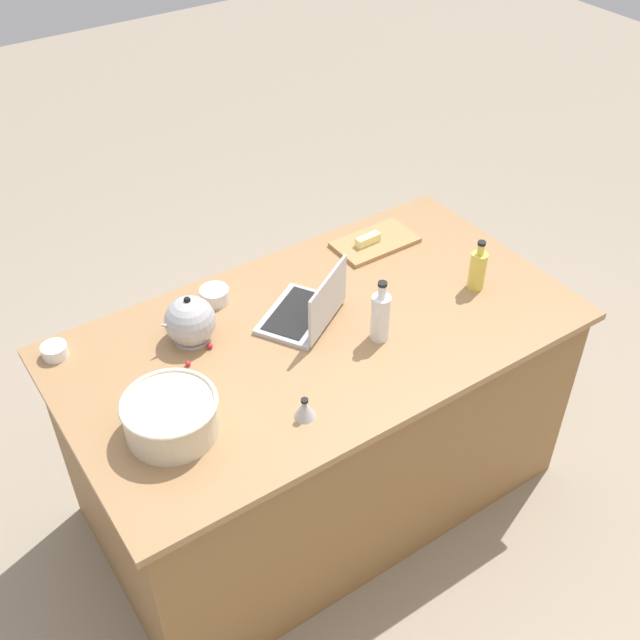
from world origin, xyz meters
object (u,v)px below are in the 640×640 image
object	(u,v)px
laptop	(308,310)
bottle_vinegar	(380,316)
kettle	(190,321)
kitchen_timer	(305,409)
cutting_board	(375,242)
ramekin_small	(55,351)
ramekin_medium	(214,295)
mixing_bowl_large	(171,415)
bottle_oil	(478,269)
butter_stick_left	(368,240)

from	to	relation	value
laptop	bottle_vinegar	distance (m)	0.27
kettle	kitchen_timer	world-z (taller)	kettle
cutting_board	ramekin_small	size ratio (longest dim) A/B	3.79
ramekin_medium	kitchen_timer	distance (m)	0.68
mixing_bowl_large	ramekin_small	bearing A→B (deg)	-71.11
mixing_bowl_large	cutting_board	bearing A→B (deg)	-157.70
bottle_oil	butter_stick_left	distance (m)	0.48
kettle	kitchen_timer	distance (m)	0.55
bottle_oil	cutting_board	bearing A→B (deg)	-72.46
laptop	mixing_bowl_large	bearing A→B (deg)	18.25
bottle_oil	kitchen_timer	bearing A→B (deg)	12.30
laptop	mixing_bowl_large	size ratio (longest dim) A/B	1.26
laptop	mixing_bowl_large	distance (m)	0.68
kitchen_timer	bottle_oil	bearing A→B (deg)	-167.70
ramekin_small	laptop	bearing A→B (deg)	158.30
mixing_bowl_large	ramekin_small	size ratio (longest dim) A/B	3.36
kitchen_timer	kettle	bearing A→B (deg)	-76.82
mixing_bowl_large	bottle_oil	world-z (taller)	bottle_oil
bottle_vinegar	cutting_board	xyz separation A→B (m)	(-0.34, -0.48, -0.09)
laptop	cutting_board	bearing A→B (deg)	-152.80
laptop	bottle_vinegar	world-z (taller)	bottle_vinegar
bottle_vinegar	ramekin_medium	size ratio (longest dim) A/B	2.23
cutting_board	bottle_vinegar	bearing A→B (deg)	54.26
cutting_board	ramekin_small	bearing A→B (deg)	-3.17
butter_stick_left	laptop	bearing A→B (deg)	29.09
ramekin_small	ramekin_medium	distance (m)	0.60
ramekin_small	kitchen_timer	size ratio (longest dim) A/B	1.16
laptop	ramekin_small	bearing A→B (deg)	-21.70
ramekin_medium	kettle	bearing A→B (deg)	40.70
bottle_vinegar	kettle	world-z (taller)	bottle_vinegar
bottle_oil	kettle	world-z (taller)	bottle_oil
butter_stick_left	ramekin_small	xyz separation A→B (m)	(1.29, -0.07, -0.01)
bottle_vinegar	cutting_board	world-z (taller)	bottle_vinegar
mixing_bowl_large	kitchen_timer	distance (m)	0.41
ramekin_medium	ramekin_small	bearing A→B (deg)	-3.67
bottle_oil	kitchen_timer	world-z (taller)	bottle_oil
kettle	mixing_bowl_large	bearing A→B (deg)	55.55
mixing_bowl_large	butter_stick_left	world-z (taller)	mixing_bowl_large
ramekin_small	kitchen_timer	xyz separation A→B (m)	(-0.56, 0.72, 0.01)
cutting_board	laptop	bearing A→B (deg)	27.20
bottle_oil	ramekin_medium	distance (m)	0.99
butter_stick_left	kettle	bearing A→B (deg)	7.30
butter_stick_left	ramekin_small	distance (m)	1.29
ramekin_medium	kitchen_timer	world-z (taller)	kitchen_timer
ramekin_small	bottle_vinegar	bearing A→B (deg)	150.83
bottle_vinegar	kitchen_timer	xyz separation A→B (m)	(0.43, 0.17, -0.06)
butter_stick_left	ramekin_medium	size ratio (longest dim) A/B	1.01
cutting_board	ramekin_medium	distance (m)	0.73
laptop	ramekin_small	xyz separation A→B (m)	(0.83, -0.33, -0.02)
butter_stick_left	mixing_bowl_large	bearing A→B (deg)	22.99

